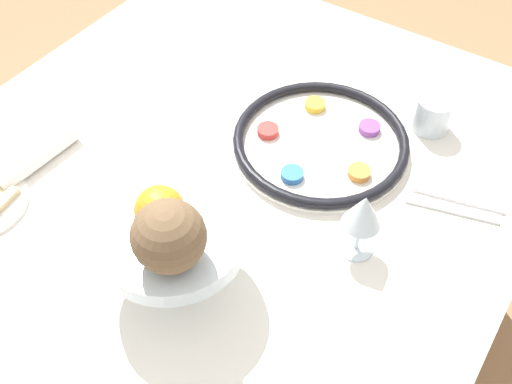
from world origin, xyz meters
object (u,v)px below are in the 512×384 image
(wine_glass, at_px, (363,213))
(orange_fruit, at_px, (160,210))
(seder_plate, at_px, (321,142))
(fruit_stand, at_px, (172,239))
(coconut, at_px, (169,236))
(napkin_roll, at_px, (37,157))
(cup_mid, at_px, (433,114))

(wine_glass, xyz_separation_m, orange_fruit, (0.21, -0.22, 0.07))
(seder_plate, height_order, fruit_stand, fruit_stand)
(coconut, xyz_separation_m, napkin_roll, (-0.09, -0.42, -0.16))
(cup_mid, bearing_deg, coconut, -15.06)
(napkin_roll, xyz_separation_m, cup_mid, (-0.51, 0.58, 0.02))
(wine_glass, height_order, coconut, coconut)
(fruit_stand, height_order, cup_mid, fruit_stand)
(seder_plate, height_order, orange_fruit, orange_fruit)
(wine_glass, xyz_separation_m, coconut, (0.25, -0.18, 0.09))
(wine_glass, relative_size, coconut, 1.28)
(coconut, height_order, napkin_roll, coconut)
(cup_mid, bearing_deg, fruit_stand, -19.27)
(wine_glass, relative_size, fruit_stand, 0.58)
(orange_fruit, bearing_deg, seder_plate, 172.02)
(fruit_stand, xyz_separation_m, napkin_roll, (-0.05, -0.38, -0.09))
(seder_plate, xyz_separation_m, orange_fruit, (0.39, -0.05, 0.15))
(wine_glass, distance_m, fruit_stand, 0.30)
(orange_fruit, xyz_separation_m, coconut, (0.04, 0.05, 0.02))
(wine_glass, distance_m, orange_fruit, 0.32)
(napkin_roll, bearing_deg, cup_mid, 131.36)
(fruit_stand, height_order, coconut, coconut)
(fruit_stand, xyz_separation_m, orange_fruit, (0.00, -0.01, 0.06))
(fruit_stand, bearing_deg, seder_plate, 173.92)
(fruit_stand, relative_size, napkin_roll, 1.25)
(seder_plate, bearing_deg, orange_fruit, -7.98)
(seder_plate, height_order, coconut, coconut)
(seder_plate, relative_size, coconut, 3.27)
(orange_fruit, bearing_deg, wine_glass, 133.52)
(coconut, bearing_deg, orange_fruit, -127.38)
(coconut, relative_size, napkin_roll, 0.57)
(fruit_stand, xyz_separation_m, cup_mid, (-0.56, 0.20, -0.07))
(wine_glass, relative_size, napkin_roll, 0.73)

